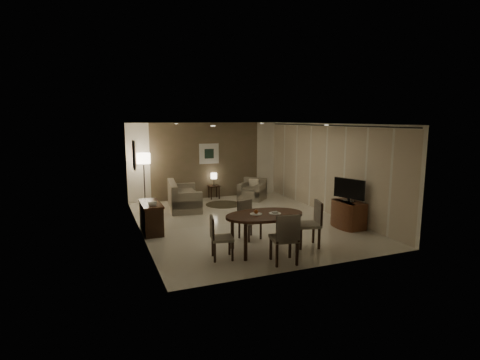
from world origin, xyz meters
name	(u,v)px	position (x,y,z in m)	size (l,w,h in m)	color
room_shell	(237,172)	(0.00, 0.40, 1.35)	(5.50, 7.00, 2.70)	beige
taupe_accent	(206,161)	(0.00, 3.48, 1.35)	(3.96, 0.03, 2.70)	brown
curtain_wall	(326,170)	(2.68, 0.00, 1.32)	(0.08, 6.70, 2.58)	beige
curtain_rod	(328,125)	(2.68, 0.00, 2.64)	(0.03, 0.03, 6.80)	black
art_back_frame	(209,154)	(0.10, 3.46, 1.60)	(0.72, 0.03, 0.72)	silver
art_back_canvas	(209,154)	(0.10, 3.44, 1.60)	(0.34, 0.01, 0.34)	black
art_left_frame	(134,155)	(-2.72, 1.20, 1.85)	(0.03, 0.60, 0.80)	silver
art_left_canvas	(135,155)	(-2.71, 1.20, 1.85)	(0.01, 0.46, 0.64)	gray
downlight_nl	(213,126)	(-1.40, -1.80, 2.69)	(0.10, 0.10, 0.01)	white
downlight_nr	(326,125)	(1.40, -1.80, 2.69)	(0.10, 0.10, 0.01)	white
downlight_fl	(176,124)	(-1.40, 1.80, 2.69)	(0.10, 0.10, 0.01)	white
downlight_fr	(262,123)	(1.40, 1.80, 2.69)	(0.10, 0.10, 0.01)	white
console_desk	(151,217)	(-2.49, 0.00, 0.38)	(0.48, 1.20, 0.75)	#442215
telephone	(152,203)	(-2.49, -0.30, 0.80)	(0.20, 0.14, 0.09)	white
tv_cabinet	(349,214)	(2.40, -1.50, 0.35)	(0.48, 0.90, 0.70)	brown
flat_tv	(349,189)	(2.38, -1.50, 1.02)	(0.06, 0.88, 0.60)	black
dining_table	(264,233)	(-0.42, -2.30, 0.41)	(1.74, 1.09, 0.81)	#442215
chair_near	(284,238)	(-0.35, -3.05, 0.51)	(0.50, 0.50, 1.02)	gray
chair_far	(250,220)	(-0.39, -1.43, 0.45)	(0.44, 0.44, 0.91)	gray
chair_left	(222,238)	(-1.42, -2.40, 0.45)	(0.43, 0.43, 0.89)	gray
chair_right	(308,224)	(0.59, -2.39, 0.52)	(0.50, 0.50, 1.03)	gray
plate_a	(256,214)	(-0.60, -2.25, 0.82)	(0.26, 0.26, 0.02)	white
plate_b	(275,213)	(-0.20, -2.35, 0.82)	(0.26, 0.26, 0.02)	white
fruit_apple	(256,212)	(-0.60, -2.25, 0.88)	(0.09, 0.09, 0.09)	#A84413
napkin	(275,212)	(-0.20, -2.35, 0.85)	(0.12, 0.08, 0.03)	white
round_rug	(223,204)	(0.20, 2.22, 0.01)	(1.18, 1.18, 0.01)	#3C3522
sofa	(184,195)	(-1.14, 2.16, 0.43)	(0.91, 1.83, 0.86)	gray
armchair	(252,189)	(1.40, 2.57, 0.37)	(0.83, 0.79, 0.74)	gray
side_table	(214,192)	(0.20, 3.25, 0.24)	(0.37, 0.37, 0.47)	black
table_lamp	(214,179)	(0.20, 3.25, 0.72)	(0.22, 0.22, 0.50)	#FFEAC1
floor_lamp	(144,180)	(-2.25, 3.05, 0.87)	(0.44, 0.44, 1.73)	#FFE5B7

